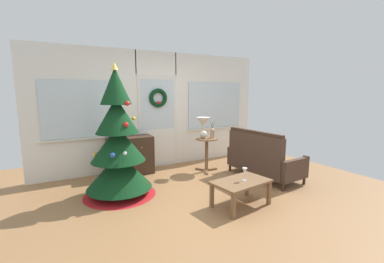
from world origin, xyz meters
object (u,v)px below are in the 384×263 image
christmas_tree (118,150)px  table_lamp (203,125)px  side_table (207,148)px  wine_glass (245,171)px  coffee_table (241,184)px  flower_vase (212,133)px  settee_sofa (261,159)px  dresser_cabinet (131,155)px  gift_box (141,189)px

christmas_tree → table_lamp: size_ratio=4.86×
side_table → wine_glass: 1.74m
coffee_table → flower_vase: bearing=71.4°
coffee_table → settee_sofa: bearing=34.7°
christmas_tree → wine_glass: 2.02m
settee_sofa → wine_glass: size_ratio=7.84×
flower_vase → settee_sofa: bearing=-54.1°
settee_sofa → coffee_table: size_ratio=1.70×
settee_sofa → coffee_table: (-1.15, -0.79, -0.04)m
dresser_cabinet → flower_vase: flower_vase is taller
table_lamp → wine_glass: bearing=-101.1°
flower_vase → gift_box: size_ratio=1.72×
coffee_table → gift_box: (-1.18, 1.13, -0.23)m
christmas_tree → flower_vase: (2.03, 0.33, 0.07)m
christmas_tree → wine_glass: (1.53, -1.31, -0.24)m
coffee_table → gift_box: coffee_table is taller
dresser_cabinet → table_lamp: table_lamp is taller
side_table → wine_glass: bearing=-103.3°
table_lamp → gift_box: size_ratio=2.16×
table_lamp → coffee_table: size_ratio=0.49×
dresser_cabinet → christmas_tree: bearing=-115.0°
wine_glass → coffee_table: bearing=158.1°
dresser_cabinet → side_table: bearing=-22.7°
christmas_tree → flower_vase: christmas_tree is taller
side_table → wine_glass: size_ratio=3.69×
settee_sofa → table_lamp: (-0.76, 0.93, 0.63)m
christmas_tree → side_table: bearing=11.5°
christmas_tree → flower_vase: 2.06m
dresser_cabinet → gift_box: bearing=-98.2°
christmas_tree → side_table: christmas_tree is taller
side_table → coffee_table: side_table is taller
settee_sofa → gift_box: (-2.33, 0.34, -0.27)m
flower_vase → wine_glass: 1.74m
settee_sofa → wine_glass: bearing=-143.6°
settee_sofa → table_lamp: size_ratio=3.48×
christmas_tree → settee_sofa: christmas_tree is taller
coffee_table → side_table: bearing=75.1°
coffee_table → wine_glass: (0.04, -0.02, 0.20)m
christmas_tree → gift_box: (0.30, -0.16, -0.66)m
christmas_tree → wine_glass: bearing=-40.5°
settee_sofa → side_table: 1.14m
settee_sofa → flower_vase: size_ratio=4.37×
wine_glass → gift_box: 1.73m
table_lamp → gift_box: (-1.57, -0.59, -0.90)m
dresser_cabinet → wine_glass: (1.06, -2.31, 0.14)m
christmas_tree → flower_vase: bearing=9.3°
table_lamp → gift_box: 1.90m
christmas_tree → coffee_table: size_ratio=2.37×
gift_box → flower_vase: bearing=15.8°
dresser_cabinet → settee_sofa: 2.63m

